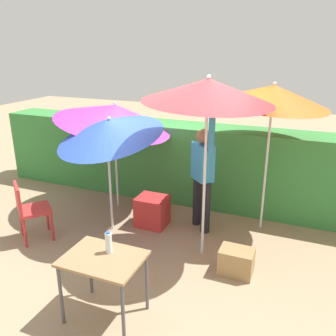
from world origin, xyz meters
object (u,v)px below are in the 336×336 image
(bottle_water, at_px, (109,243))
(folding_table, at_px, (103,265))
(umbrella_yellow, at_px, (115,115))
(chair_plastic, at_px, (29,208))
(umbrella_orange, at_px, (208,91))
(umbrella_navy, at_px, (108,128))
(cooler_box, at_px, (152,211))
(person_vendor, at_px, (202,172))
(umbrella_rainbow, at_px, (273,95))
(crate_cardboard, at_px, (236,262))

(bottle_water, bearing_deg, folding_table, -96.90)
(umbrella_yellow, relative_size, chair_plastic, 2.28)
(umbrella_yellow, bearing_deg, umbrella_orange, -26.23)
(umbrella_navy, distance_m, cooler_box, 1.52)
(umbrella_yellow, distance_m, chair_plastic, 2.00)
(person_vendor, relative_size, bottle_water, 7.83)
(umbrella_rainbow, bearing_deg, folding_table, -115.16)
(umbrella_orange, bearing_deg, umbrella_rainbow, 58.41)
(chair_plastic, relative_size, folding_table, 1.11)
(umbrella_navy, height_order, person_vendor, umbrella_navy)
(umbrella_orange, height_order, person_vendor, umbrella_orange)
(umbrella_rainbow, bearing_deg, umbrella_yellow, -176.81)
(umbrella_navy, relative_size, crate_cardboard, 4.77)
(cooler_box, distance_m, folding_table, 2.12)
(umbrella_navy, distance_m, bottle_water, 1.97)
(umbrella_yellow, relative_size, umbrella_navy, 1.01)
(person_vendor, distance_m, cooler_box, 1.04)
(chair_plastic, relative_size, cooler_box, 1.86)
(umbrella_rainbow, height_order, umbrella_orange, umbrella_orange)
(cooler_box, bearing_deg, crate_cardboard, -26.86)
(person_vendor, distance_m, chair_plastic, 2.60)
(umbrella_rainbow, distance_m, umbrella_orange, 1.25)
(umbrella_orange, xyz_separation_m, folding_table, (-0.59, -1.57, -1.59))
(umbrella_orange, bearing_deg, crate_cardboard, -29.47)
(person_vendor, xyz_separation_m, bottle_water, (-0.34, -2.14, -0.09))
(umbrella_orange, bearing_deg, cooler_box, 154.61)
(umbrella_yellow, distance_m, umbrella_navy, 0.91)
(umbrella_yellow, distance_m, person_vendor, 1.79)
(umbrella_rainbow, bearing_deg, chair_plastic, -151.62)
(crate_cardboard, bearing_deg, umbrella_yellow, 153.03)
(chair_plastic, relative_size, bottle_water, 3.71)
(umbrella_rainbow, relative_size, folding_table, 2.88)
(umbrella_orange, height_order, chair_plastic, umbrella_orange)
(chair_plastic, bearing_deg, umbrella_navy, 36.00)
(cooler_box, bearing_deg, umbrella_navy, -142.47)
(umbrella_yellow, relative_size, cooler_box, 4.23)
(umbrella_orange, bearing_deg, person_vendor, 109.18)
(person_vendor, bearing_deg, umbrella_rainbow, 23.62)
(umbrella_rainbow, relative_size, cooler_box, 4.81)
(umbrella_yellow, height_order, folding_table, umbrella_yellow)
(umbrella_navy, xyz_separation_m, bottle_water, (0.90, -1.56, -0.78))
(umbrella_rainbow, height_order, bottle_water, umbrella_rainbow)
(umbrella_rainbow, relative_size, umbrella_orange, 0.95)
(umbrella_yellow, bearing_deg, person_vendor, -8.60)
(umbrella_yellow, xyz_separation_m, person_vendor, (1.63, -0.25, -0.71))
(umbrella_rainbow, xyz_separation_m, person_vendor, (-0.88, -0.39, -1.15))
(umbrella_navy, height_order, folding_table, umbrella_navy)
(cooler_box, bearing_deg, umbrella_rainbow, 19.83)
(person_vendor, distance_m, bottle_water, 2.17)
(umbrella_orange, bearing_deg, bottle_water, -111.31)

